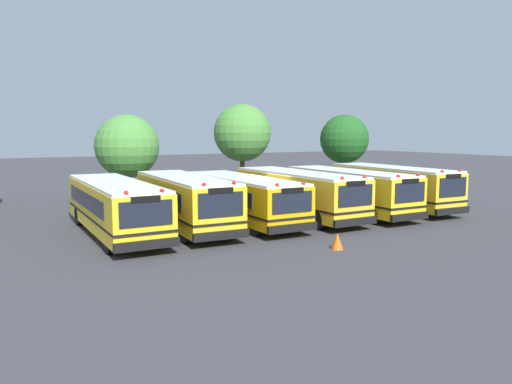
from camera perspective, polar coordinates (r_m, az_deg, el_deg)
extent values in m
plane|color=#38383D|center=(26.95, 1.93, -3.25)|extent=(160.00, 160.00, 0.00)
cube|color=yellow|center=(23.83, -16.08, -1.54)|extent=(2.61, 10.14, 2.02)
cube|color=white|center=(23.71, -16.17, 1.02)|extent=(2.56, 9.94, 0.12)
cube|color=black|center=(19.10, -12.50, -6.03)|extent=(2.55, 0.19, 0.36)
cube|color=black|center=(18.92, -12.64, -2.46)|extent=(2.05, 0.08, 0.97)
cube|color=black|center=(24.39, -13.36, -0.50)|extent=(0.12, 7.89, 0.73)
cube|color=black|center=(23.84, -19.25, -0.87)|extent=(0.12, 7.89, 0.73)
cube|color=black|center=(23.90, -16.05, -2.50)|extent=(2.63, 10.24, 0.10)
sphere|color=red|center=(19.17, -10.88, 0.14)|extent=(0.18, 0.18, 0.18)
sphere|color=red|center=(18.79, -14.87, -0.10)|extent=(0.18, 0.18, 0.18)
cube|color=black|center=(18.83, -12.68, -0.82)|extent=(1.13, 0.09, 0.24)
cylinder|color=black|center=(20.80, -10.72, -5.01)|extent=(0.29, 1.00, 1.00)
cylinder|color=black|center=(20.23, -16.73, -5.52)|extent=(0.29, 1.00, 1.00)
cylinder|color=black|center=(27.35, -15.30, -2.28)|extent=(0.29, 1.00, 1.00)
cylinder|color=black|center=(26.92, -19.90, -2.60)|extent=(0.29, 1.00, 1.00)
cube|color=yellow|center=(24.50, -8.29, -0.98)|extent=(2.64, 9.14, 2.14)
cube|color=white|center=(24.37, -8.33, 1.65)|extent=(2.59, 8.95, 0.12)
cube|color=black|center=(20.41, -4.02, -5.05)|extent=(2.50, 0.21, 0.36)
cube|color=black|center=(20.23, -4.10, -1.49)|extent=(2.00, 0.10, 1.03)
cube|color=black|center=(25.16, -5.85, 0.05)|extent=(0.20, 7.09, 0.77)
cube|color=black|center=(24.38, -11.29, -0.27)|extent=(0.20, 7.09, 0.77)
cube|color=black|center=(24.56, -8.27, -1.97)|extent=(2.67, 9.23, 0.10)
sphere|color=red|center=(20.55, -2.59, 1.03)|extent=(0.18, 0.18, 0.18)
sphere|color=red|center=(20.03, -6.08, 0.85)|extent=(0.18, 0.18, 0.18)
cube|color=black|center=(20.14, -4.11, 0.16)|extent=(1.10, 0.10, 0.24)
cylinder|color=black|center=(22.16, -2.94, -4.16)|extent=(0.30, 1.01, 1.00)
cylinder|color=black|center=(21.38, -8.25, -4.63)|extent=(0.30, 1.01, 1.00)
cylinder|color=black|center=(27.55, -7.98, -2.04)|extent=(0.30, 1.01, 1.00)
cylinder|color=black|center=(26.93, -12.33, -2.34)|extent=(0.30, 1.01, 1.00)
cube|color=#EAA80C|center=(26.04, -1.64, -0.65)|extent=(2.62, 9.74, 1.96)
cube|color=white|center=(25.92, -1.65, 1.63)|extent=(2.56, 9.54, 0.12)
cube|color=black|center=(21.96, 4.30, -4.19)|extent=(2.58, 0.18, 0.36)
cube|color=black|center=(21.81, 4.25, -1.20)|extent=(2.07, 0.08, 0.94)
cube|color=black|center=(26.87, 0.50, 0.26)|extent=(0.11, 7.58, 0.71)
cube|color=black|center=(25.71, -4.49, -0.06)|extent=(0.11, 7.58, 0.71)
cube|color=black|center=(26.09, -1.64, -1.50)|extent=(2.64, 9.83, 0.10)
sphere|color=red|center=(22.24, 5.53, 0.99)|extent=(0.18, 0.18, 0.18)
sphere|color=red|center=(21.49, 2.47, 0.81)|extent=(0.18, 0.18, 0.18)
cube|color=black|center=(21.73, 4.28, 0.17)|extent=(1.14, 0.09, 0.24)
cylinder|color=black|center=(23.78, 4.62, -3.41)|extent=(0.29, 1.00, 1.00)
cylinder|color=black|center=(22.63, -0.14, -3.92)|extent=(0.29, 1.00, 1.00)
cylinder|color=black|center=(29.36, -2.42, -1.43)|extent=(0.29, 1.00, 1.00)
cylinder|color=black|center=(28.43, -6.48, -1.74)|extent=(0.29, 1.00, 1.00)
cube|color=yellow|center=(27.55, 4.82, -0.09)|extent=(2.77, 9.69, 2.12)
cube|color=white|center=(27.44, 4.85, 2.23)|extent=(2.71, 9.49, 0.12)
cube|color=black|center=(23.87, 11.50, -3.42)|extent=(2.58, 0.22, 0.36)
cube|color=black|center=(23.72, 11.49, -0.41)|extent=(2.07, 0.11, 1.02)
cube|color=black|center=(28.50, 6.61, 0.81)|extent=(0.23, 7.51, 0.76)
cube|color=black|center=(27.06, 2.23, 0.52)|extent=(0.23, 7.51, 0.76)
cube|color=black|center=(27.60, 4.81, -0.96)|extent=(2.80, 9.78, 0.10)
sphere|color=red|center=(24.22, 12.51, 1.71)|extent=(0.18, 0.18, 0.18)
sphere|color=red|center=(23.31, 9.98, 1.57)|extent=(0.18, 0.18, 0.18)
cube|color=black|center=(23.65, 11.54, 0.98)|extent=(1.14, 0.11, 0.24)
cylinder|color=black|center=(25.70, 11.21, -2.75)|extent=(0.31, 1.01, 1.00)
cylinder|color=black|center=(24.30, 7.21, -3.23)|extent=(0.31, 1.01, 1.00)
cylinder|color=black|center=(30.77, 3.33, -1.05)|extent=(0.31, 1.01, 1.00)
cylinder|color=black|center=(29.61, -0.31, -1.35)|extent=(0.31, 1.01, 1.00)
cube|color=yellow|center=(29.40, 10.67, 0.22)|extent=(2.56, 9.57, 2.09)
cube|color=white|center=(29.29, 10.71, 2.37)|extent=(2.51, 9.37, 0.12)
cube|color=black|center=(26.01, 17.44, -2.75)|extent=(2.53, 0.18, 0.36)
cube|color=black|center=(25.87, 17.46, -0.03)|extent=(2.03, 0.08, 1.00)
cube|color=black|center=(30.40, 12.15, 1.04)|extent=(0.11, 7.44, 0.75)
cube|color=black|center=(28.81, 8.37, 0.80)|extent=(0.11, 7.44, 0.75)
cube|color=black|center=(29.45, 10.65, -0.58)|extent=(2.59, 9.66, 0.10)
sphere|color=red|center=(26.40, 18.27, 1.87)|extent=(0.18, 0.18, 0.18)
sphere|color=red|center=(25.42, 16.19, 1.77)|extent=(0.18, 0.18, 0.18)
cube|color=black|center=(25.81, 17.52, 1.21)|extent=(1.11, 0.09, 0.24)
cylinder|color=black|center=(27.80, 16.81, -2.19)|extent=(0.29, 1.00, 1.00)
cylinder|color=black|center=(26.29, 13.46, -2.59)|extent=(0.29, 1.00, 1.00)
cylinder|color=black|center=(32.49, 8.79, -0.70)|extent=(0.29, 1.00, 1.00)
cylinder|color=black|center=(31.20, 5.60, -0.96)|extent=(0.29, 1.00, 1.00)
cube|color=yellow|center=(31.79, 15.56, 0.66)|extent=(2.61, 9.26, 2.17)
cube|color=white|center=(31.69, 15.62, 2.72)|extent=(2.56, 9.07, 0.12)
cube|color=black|center=(28.69, 21.86, -2.06)|extent=(2.50, 0.21, 0.36)
cube|color=black|center=(28.56, 21.90, 0.53)|extent=(2.01, 0.10, 1.04)
cube|color=black|center=(32.83, 16.81, 1.42)|extent=(0.17, 7.19, 0.78)
cube|color=black|center=(31.15, 13.53, 1.24)|extent=(0.17, 7.19, 0.78)
cube|color=black|center=(31.84, 15.53, -0.11)|extent=(2.64, 9.35, 0.10)
sphere|color=red|center=(29.11, 22.59, 2.30)|extent=(0.18, 0.18, 0.18)
sphere|color=red|center=(28.09, 20.82, 2.23)|extent=(0.18, 0.18, 0.18)
cube|color=black|center=(28.50, 21.97, 1.71)|extent=(1.10, 0.10, 0.24)
cylinder|color=black|center=(30.46, 21.10, -1.59)|extent=(0.30, 1.00, 1.00)
cylinder|color=black|center=(28.88, 18.25, -1.91)|extent=(0.30, 1.00, 1.00)
cylinder|color=black|center=(34.69, 13.67, -0.33)|extent=(0.30, 1.00, 1.00)
cylinder|color=black|center=(33.31, 10.85, -0.55)|extent=(0.30, 1.00, 1.00)
cylinder|color=#4C3823|center=(33.81, -14.61, 0.55)|extent=(0.40, 0.40, 2.28)
sphere|color=#478438|center=(33.63, -14.75, 5.16)|extent=(4.20, 4.20, 4.20)
sphere|color=#478438|center=(33.63, -15.46, 5.45)|extent=(3.09, 3.09, 3.09)
cylinder|color=#4C3823|center=(37.55, -1.59, 2.02)|extent=(0.37, 0.37, 3.12)
sphere|color=#478438|center=(37.41, -1.61, 6.89)|extent=(4.35, 4.35, 4.35)
sphere|color=#478438|center=(37.57, -2.19, 7.08)|extent=(2.84, 2.84, 2.84)
cylinder|color=#4C3823|center=(43.39, 10.15, 2.25)|extent=(0.37, 0.37, 2.64)
sphere|color=#1E561E|center=(43.26, 10.23, 6.08)|extent=(4.20, 4.20, 4.20)
sphere|color=#1E561E|center=(43.13, 10.42, 5.73)|extent=(3.31, 3.31, 3.31)
cone|color=#EA5914|center=(20.45, 9.43, -5.67)|extent=(0.50, 0.50, 0.66)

